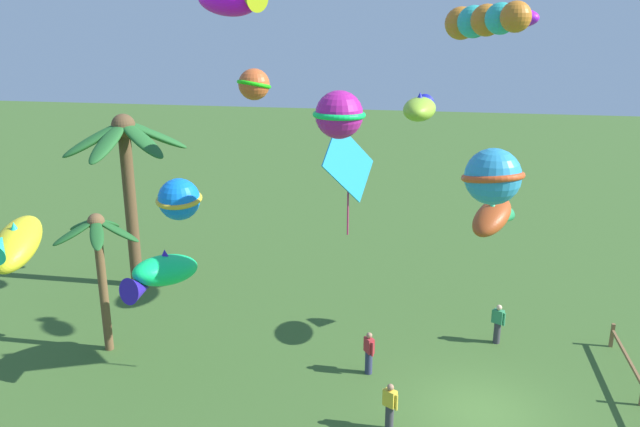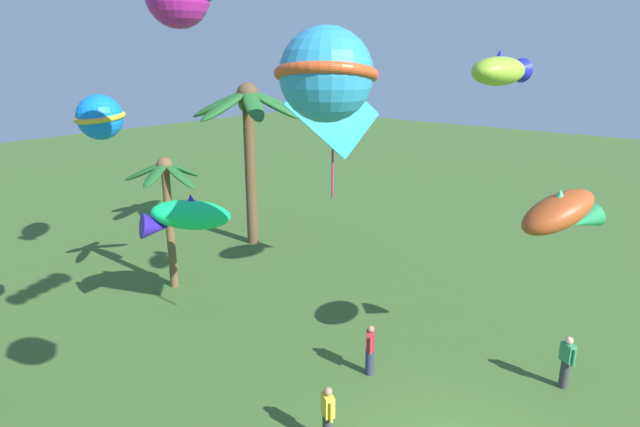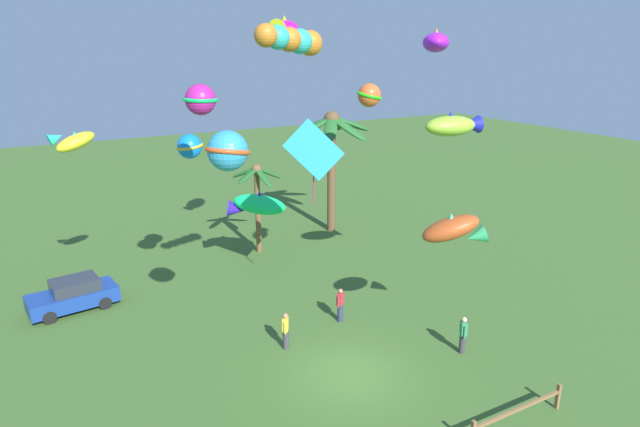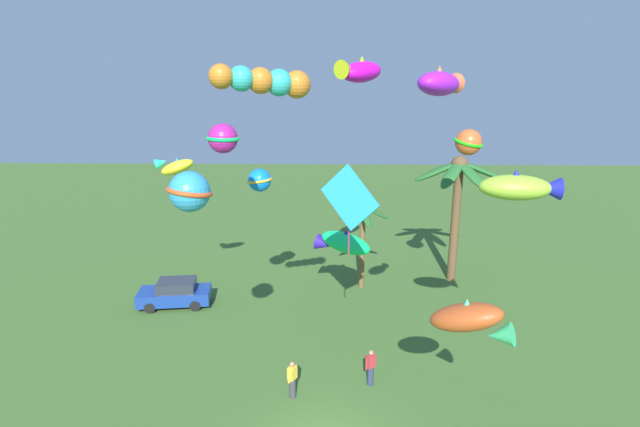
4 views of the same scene
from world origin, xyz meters
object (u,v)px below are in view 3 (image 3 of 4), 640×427
Objects in this scene: kite_fish_10 at (73,141)px; parked_car_0 at (73,295)px; palm_tree_0 at (257,186)px; kite_fish_0 at (284,30)px; palm_tree_1 at (332,139)px; kite_ball_6 at (228,151)px; spectator_1 at (340,305)px; spectator_2 at (463,335)px; kite_diamond_9 at (314,151)px; kite_tube_4 at (292,40)px; spectator_0 at (286,331)px; kite_ball_2 at (369,95)px; kite_fish_8 at (454,229)px; kite_fish_11 at (453,125)px; kite_ball_1 at (190,146)px; kite_ball_5 at (200,100)px; kite_fish_7 at (256,205)px; kite_fish_3 at (436,42)px.

parked_car_0 is at bearing 139.19° from kite_fish_10.
palm_tree_0 is 10.12m from kite_fish_0.
kite_ball_6 reaches higher than palm_tree_1.
kite_fish_10 is at bearing 146.45° from spectator_1.
spectator_2 is 15.23m from kite_fish_0.
kite_tube_4 is at bearing -127.00° from kite_diamond_9.
parked_car_0 is 12.52m from spectator_1.
kite_ball_2 is (7.82, 5.95, 8.62)m from spectator_0.
kite_diamond_9 is at bearing 143.92° from spectator_1.
palm_tree_1 is at bearing 61.80° from spectator_1.
kite_fish_8 is (6.17, -1.31, -6.91)m from kite_tube_4.
palm_tree_1 is 16.06m from spectator_0.
spectator_1 is at bearing -83.92° from kite_fish_0.
kite_fish_0 is 8.64m from kite_fish_11.
kite_tube_4 reaches higher than kite_ball_1.
kite_ball_6 reaches higher than kite_fish_10.
kite_diamond_9 is (2.19, 1.60, 6.94)m from spectator_0.
kite_fish_8 is at bearing -6.90° from kite_ball_6.
kite_ball_5 reaches higher than palm_tree_1.
spectator_2 is 13.10m from kite_ball_2.
kite_fish_0 reaches higher than kite_fish_7.
kite_fish_8 is (3.02, -8.51, -7.38)m from kite_fish_0.
kite_ball_6 is 10.82m from kite_fish_11.
kite_fish_10 is (-10.79, 10.29, -4.01)m from kite_fish_3.
palm_tree_1 is at bearing 13.15° from palm_tree_0.
spectator_2 is 18.15m from kite_fish_10.
kite_ball_2 is at bearing 47.19° from spectator_1.
kite_fish_8 is 0.78× the size of kite_diamond_9.
kite_fish_0 is 1.01× the size of kite_tube_4.
kite_fish_8 is at bearing -11.99° from kite_tube_4.
kite_ball_1 is at bearing -149.29° from palm_tree_1.
spectator_0 reaches higher than parked_car_0.
kite_fish_7 is (3.99, 2.32, -3.84)m from kite_ball_1.
spectator_0 is 8.81m from kite_ball_6.
kite_fish_11 is at bearing -55.39° from kite_fish_7.
kite_tube_4 is 0.83× the size of kite_fish_7.
kite_fish_10 is at bearing 123.08° from kite_ball_5.
kite_ball_2 is at bearing 76.99° from kite_fish_8.
kite_ball_2 reaches higher than spectator_0.
palm_tree_1 is 4.98× the size of spectator_1.
spectator_1 is at bearing 122.33° from spectator_2.
spectator_2 is (2.75, -14.49, -3.25)m from palm_tree_0.
kite_ball_5 is 5.28m from kite_diamond_9.
kite_ball_1 is 7.86m from kite_ball_6.
kite_fish_0 is 0.83× the size of kite_fish_7.
spectator_1 is at bearing 27.27° from kite_ball_6.
kite_ball_2 is 11.37m from kite_ball_5.
kite_fish_3 is at bearing -107.45° from palm_tree_1.
palm_tree_1 is at bearing 14.23° from parked_car_0.
kite_ball_6 reaches higher than spectator_1.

